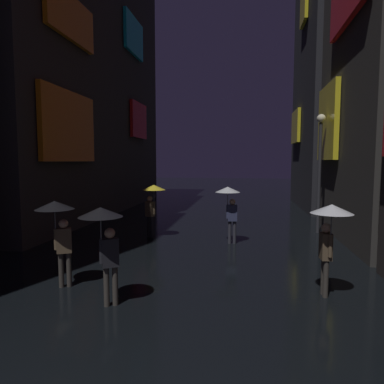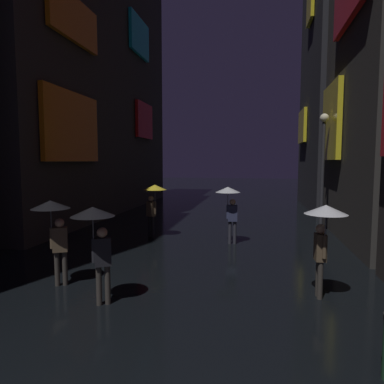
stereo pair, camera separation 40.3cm
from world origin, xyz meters
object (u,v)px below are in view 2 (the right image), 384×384
pedestrian_near_crossing_yellow (154,196)px  pedestrian_midstreet_centre_clear (324,225)px  pedestrian_far_right_black (96,228)px  pedestrian_midstreet_left_clear (229,199)px  pedestrian_foreground_left_black (54,219)px  streetlamp_right_far (323,158)px

pedestrian_near_crossing_yellow → pedestrian_midstreet_centre_clear: same height
pedestrian_near_crossing_yellow → pedestrian_far_right_black: bearing=-83.4°
pedestrian_far_right_black → pedestrian_near_crossing_yellow: (-0.75, 6.49, 0.00)m
pedestrian_midstreet_left_clear → pedestrian_foreground_left_black: same height
pedestrian_foreground_left_black → streetlamp_right_far: 10.81m
pedestrian_midstreet_left_clear → streetlamp_right_far: streetlamp_right_far is taller
pedestrian_foreground_left_black → pedestrian_far_right_black: bearing=-29.6°
pedestrian_midstreet_left_clear → pedestrian_foreground_left_black: (-3.82, -5.07, 0.00)m
pedestrian_midstreet_centre_clear → streetlamp_right_far: 7.55m
pedestrian_midstreet_left_clear → pedestrian_midstreet_centre_clear: bearing=-62.8°
pedestrian_midstreet_left_clear → pedestrian_far_right_black: same height
pedestrian_far_right_black → pedestrian_near_crossing_yellow: 6.54m
pedestrian_midstreet_left_clear → pedestrian_midstreet_centre_clear: 5.29m
pedestrian_midstreet_centre_clear → streetlamp_right_far: size_ratio=0.42×
pedestrian_foreground_left_black → pedestrian_midstreet_centre_clear: (6.24, 0.36, 0.00)m
pedestrian_near_crossing_yellow → pedestrian_midstreet_centre_clear: bearing=-44.0°
pedestrian_far_right_black → pedestrian_midstreet_centre_clear: 4.87m
pedestrian_foreground_left_black → pedestrian_midstreet_centre_clear: same height
pedestrian_far_right_black → pedestrian_foreground_left_black: (-1.52, 0.87, 0.00)m
pedestrian_midstreet_centre_clear → pedestrian_foreground_left_black: bearing=-176.7°
pedestrian_near_crossing_yellow → streetlamp_right_far: (6.71, 2.03, 1.50)m
pedestrian_far_right_black → pedestrian_midstreet_centre_clear: same height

